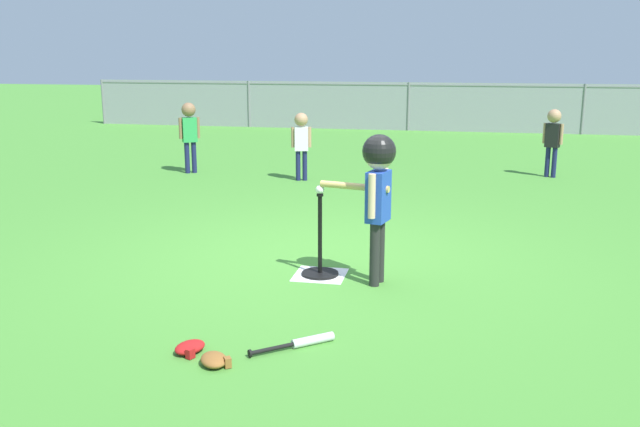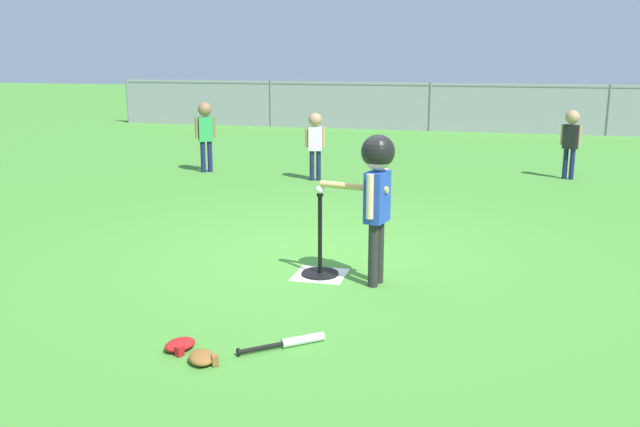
# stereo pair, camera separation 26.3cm
# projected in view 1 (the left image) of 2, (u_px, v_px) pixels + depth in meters

# --- Properties ---
(ground_plane) EXTENTS (60.00, 60.00, 0.00)m
(ground_plane) POSITION_uv_depth(u_px,v_px,m) (319.00, 259.00, 6.49)
(ground_plane) COLOR #478C33
(home_plate) EXTENTS (0.44, 0.44, 0.01)m
(home_plate) POSITION_uv_depth(u_px,v_px,m) (320.00, 275.00, 6.02)
(home_plate) COLOR white
(home_plate) RESTS_ON ground_plane
(batting_tee) EXTENTS (0.32, 0.32, 0.72)m
(batting_tee) POSITION_uv_depth(u_px,v_px,m) (320.00, 262.00, 6.00)
(batting_tee) COLOR black
(batting_tee) RESTS_ON ground_plane
(baseball_on_tee) EXTENTS (0.07, 0.07, 0.07)m
(baseball_on_tee) POSITION_uv_depth(u_px,v_px,m) (320.00, 190.00, 5.85)
(baseball_on_tee) COLOR white
(baseball_on_tee) RESTS_ON batting_tee
(batter_child) EXTENTS (0.64, 0.35, 1.25)m
(batter_child) POSITION_uv_depth(u_px,v_px,m) (378.00, 179.00, 5.61)
(batter_child) COLOR #262626
(batter_child) RESTS_ON ground_plane
(fielder_near_left) EXTENTS (0.29, 0.20, 1.01)m
(fielder_near_left) POSITION_uv_depth(u_px,v_px,m) (301.00, 137.00, 10.24)
(fielder_near_left) COLOR #191E4C
(fielder_near_left) RESTS_ON ground_plane
(fielder_deep_right) EXTENTS (0.28, 0.21, 1.04)m
(fielder_deep_right) POSITION_uv_depth(u_px,v_px,m) (553.00, 134.00, 10.51)
(fielder_deep_right) COLOR #191E4C
(fielder_deep_right) RESTS_ON ground_plane
(fielder_deep_left) EXTENTS (0.28, 0.23, 1.11)m
(fielder_deep_left) POSITION_uv_depth(u_px,v_px,m) (189.00, 128.00, 10.86)
(fielder_deep_left) COLOR #191E4C
(fielder_deep_left) RESTS_ON ground_plane
(spare_bat_silver) EXTENTS (0.50, 0.42, 0.06)m
(spare_bat_silver) POSITION_uv_depth(u_px,v_px,m) (304.00, 342.00, 4.57)
(spare_bat_silver) COLOR silver
(spare_bat_silver) RESTS_ON ground_plane
(glove_by_plate) EXTENTS (0.25, 0.27, 0.07)m
(glove_by_plate) POSITION_uv_depth(u_px,v_px,m) (214.00, 360.00, 4.30)
(glove_by_plate) COLOR brown
(glove_by_plate) RESTS_ON ground_plane
(glove_near_bats) EXTENTS (0.24, 0.27, 0.07)m
(glove_near_bats) POSITION_uv_depth(u_px,v_px,m) (190.00, 347.00, 4.47)
(glove_near_bats) COLOR #B21919
(glove_near_bats) RESTS_ON ground_plane
(outfield_fence) EXTENTS (16.06, 0.06, 1.15)m
(outfield_fence) POSITION_uv_depth(u_px,v_px,m) (408.00, 105.00, 16.68)
(outfield_fence) COLOR slate
(outfield_fence) RESTS_ON ground_plane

